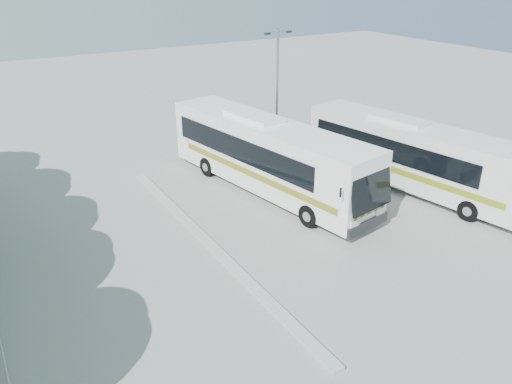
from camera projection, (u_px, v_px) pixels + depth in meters
ground at (285, 251)px, 19.28m from camera, size 100.00×100.00×0.00m
kerb_divider at (208, 243)px, 19.72m from camera, size 0.40×16.00×0.15m
coach_main at (268, 155)px, 23.68m from camera, size 4.43×12.50×3.40m
coach_adjacent at (413, 155)px, 24.00m from camera, size 4.22×11.73×3.19m
lamppost at (277, 90)px, 26.94m from camera, size 1.74×0.31×7.09m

